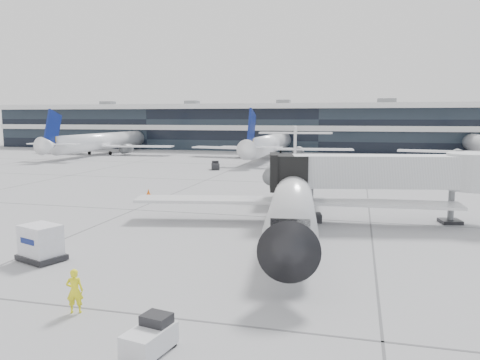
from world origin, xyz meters
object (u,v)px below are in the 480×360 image
(ramp_worker, at_px, (75,291))
(cargo_uld, at_px, (41,243))
(baggage_tug, at_px, (151,337))
(regional_jet, at_px, (293,191))
(jet_bridge, at_px, (391,172))

(ramp_worker, xyz_separation_m, cargo_uld, (-6.06, 5.86, 0.06))
(baggage_tug, bearing_deg, regional_jet, 96.17)
(ramp_worker, bearing_deg, cargo_uld, -64.95)
(jet_bridge, height_order, cargo_uld, jet_bridge)
(jet_bridge, bearing_deg, ramp_worker, -134.94)
(cargo_uld, bearing_deg, baggage_tug, -17.61)
(regional_jet, xyz_separation_m, jet_bridge, (7.24, 1.87, 1.49))
(regional_jet, relative_size, jet_bridge, 1.85)
(regional_jet, xyz_separation_m, cargo_uld, (-12.55, -13.07, -1.42))
(baggage_tug, bearing_deg, jet_bridge, 79.76)
(jet_bridge, xyz_separation_m, baggage_tug, (-9.27, -23.06, -3.38))
(ramp_worker, height_order, baggage_tug, ramp_worker)
(regional_jet, distance_m, jet_bridge, 7.62)
(regional_jet, height_order, jet_bridge, regional_jet)
(regional_jet, relative_size, baggage_tug, 14.50)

